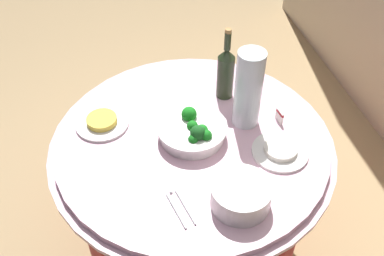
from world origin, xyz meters
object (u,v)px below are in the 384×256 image
at_px(plate_stack, 241,195).
at_px(food_plate_rice, 280,151).
at_px(serving_tongs, 180,207).
at_px(label_placard_front, 280,116).
at_px(decorative_fruit_vase, 248,91).
at_px(broccoli_bowl, 193,130).
at_px(food_plate_fried_egg, 102,122).
at_px(wine_bottle, 226,72).

distance_m(plate_stack, food_plate_rice, 0.30).
bearing_deg(serving_tongs, label_placard_front, 124.88).
bearing_deg(serving_tongs, decorative_fruit_vase, 136.62).
distance_m(broccoli_bowl, food_plate_fried_egg, 0.39).
height_order(broccoli_bowl, food_plate_rice, broccoli_bowl).
xyz_separation_m(wine_bottle, food_plate_fried_egg, (0.08, -0.55, -0.12)).
distance_m(serving_tongs, food_plate_rice, 0.47).
xyz_separation_m(food_plate_rice, food_plate_fried_egg, (-0.31, -0.66, 0.00)).
relative_size(broccoli_bowl, label_placard_front, 5.09).
relative_size(food_plate_rice, food_plate_fried_egg, 1.00).
distance_m(decorative_fruit_vase, food_plate_fried_egg, 0.61).
bearing_deg(food_plate_fried_egg, wine_bottle, 97.83).
xyz_separation_m(decorative_fruit_vase, label_placard_front, (0.03, 0.14, -0.13)).
bearing_deg(food_plate_rice, serving_tongs, -68.42).
relative_size(serving_tongs, food_plate_rice, 0.76).
distance_m(food_plate_rice, food_plate_fried_egg, 0.73).
xyz_separation_m(serving_tongs, label_placard_front, (-0.34, 0.49, 0.03)).
height_order(plate_stack, food_plate_rice, plate_stack).
distance_m(serving_tongs, label_placard_front, 0.60).
bearing_deg(decorative_fruit_vase, broccoli_bowl, -78.32).
bearing_deg(food_plate_rice, broccoli_bowl, -116.76).
relative_size(wine_bottle, serving_tongs, 2.01).
height_order(broccoli_bowl, plate_stack, broccoli_bowl).
relative_size(serving_tongs, label_placard_front, 3.04).
bearing_deg(plate_stack, decorative_fruit_vase, 159.99).
bearing_deg(food_plate_fried_egg, label_placard_front, 78.98).
xyz_separation_m(decorative_fruit_vase, food_plate_fried_egg, (-0.11, -0.58, -0.15)).
height_order(plate_stack, decorative_fruit_vase, decorative_fruit_vase).
xyz_separation_m(plate_stack, wine_bottle, (-0.59, 0.11, 0.08)).
xyz_separation_m(broccoli_bowl, serving_tongs, (0.33, -0.12, -0.03)).
height_order(decorative_fruit_vase, food_plate_fried_egg, decorative_fruit_vase).
bearing_deg(plate_stack, label_placard_front, 142.40).
relative_size(plate_stack, serving_tongs, 1.26).
xyz_separation_m(wine_bottle, label_placard_front, (0.22, 0.18, -0.10)).
relative_size(plate_stack, wine_bottle, 0.62).
distance_m(decorative_fruit_vase, food_plate_rice, 0.26).
xyz_separation_m(plate_stack, label_placard_front, (-0.37, 0.28, -0.01)).
distance_m(serving_tongs, food_plate_fried_egg, 0.54).
bearing_deg(food_plate_rice, plate_stack, -48.70).
bearing_deg(food_plate_fried_egg, plate_stack, 40.69).
distance_m(broccoli_bowl, plate_stack, 0.36).
xyz_separation_m(broccoli_bowl, food_plate_fried_egg, (-0.16, -0.35, -0.03)).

